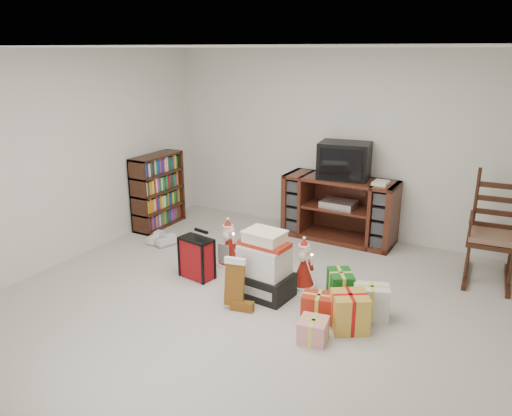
{
  "coord_description": "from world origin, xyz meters",
  "views": [
    {
      "loc": [
        2.3,
        -3.92,
        2.49
      ],
      "look_at": [
        -0.24,
        0.6,
        0.83
      ],
      "focal_mm": 35.0,
      "sensor_mm": 36.0,
      "label": 1
    }
  ],
  "objects_px": {
    "bookshelf": "(158,192)",
    "crt_television": "(344,160)",
    "rocking_chair": "(492,242)",
    "teddy_bear": "(267,285)",
    "mrs_claus_figurine": "(228,247)",
    "gift_pile": "(264,268)",
    "sneaker_pair": "(162,241)",
    "red_suitcase": "(197,258)",
    "santa_figurine": "(303,268)",
    "gift_cluster": "(334,307)",
    "tv_stand": "(339,209)"
  },
  "relations": [
    {
      "from": "tv_stand",
      "to": "red_suitcase",
      "type": "distance_m",
      "value": 2.17
    },
    {
      "from": "rocking_chair",
      "to": "bookshelf",
      "type": "bearing_deg",
      "value": -178.4
    },
    {
      "from": "tv_stand",
      "to": "mrs_claus_figurine",
      "type": "relative_size",
      "value": 2.56
    },
    {
      "from": "bookshelf",
      "to": "gift_pile",
      "type": "relative_size",
      "value": 1.5
    },
    {
      "from": "mrs_claus_figurine",
      "to": "sneaker_pair",
      "type": "xyz_separation_m",
      "value": [
        -1.13,
        0.13,
        -0.18
      ]
    },
    {
      "from": "gift_cluster",
      "to": "crt_television",
      "type": "distance_m",
      "value": 2.39
    },
    {
      "from": "rocking_chair",
      "to": "red_suitcase",
      "type": "bearing_deg",
      "value": -154.84
    },
    {
      "from": "teddy_bear",
      "to": "bookshelf",
      "type": "bearing_deg",
      "value": 153.45
    },
    {
      "from": "teddy_bear",
      "to": "sneaker_pair",
      "type": "xyz_separation_m",
      "value": [
        -1.94,
        0.65,
        -0.11
      ]
    },
    {
      "from": "bookshelf",
      "to": "mrs_claus_figurine",
      "type": "relative_size",
      "value": 1.8
    },
    {
      "from": "bookshelf",
      "to": "crt_television",
      "type": "relative_size",
      "value": 1.49
    },
    {
      "from": "santa_figurine",
      "to": "crt_television",
      "type": "distance_m",
      "value": 1.82
    },
    {
      "from": "bookshelf",
      "to": "red_suitcase",
      "type": "bearing_deg",
      "value": -37.61
    },
    {
      "from": "tv_stand",
      "to": "crt_television",
      "type": "bearing_deg",
      "value": 36.65
    },
    {
      "from": "bookshelf",
      "to": "rocking_chair",
      "type": "relative_size",
      "value": 0.83
    },
    {
      "from": "gift_pile",
      "to": "sneaker_pair",
      "type": "distance_m",
      "value": 1.99
    },
    {
      "from": "rocking_chair",
      "to": "teddy_bear",
      "type": "relative_size",
      "value": 3.55
    },
    {
      "from": "gift_pile",
      "to": "crt_television",
      "type": "relative_size",
      "value": 1.0
    },
    {
      "from": "bookshelf",
      "to": "gift_cluster",
      "type": "height_order",
      "value": "bookshelf"
    },
    {
      "from": "santa_figurine",
      "to": "gift_cluster",
      "type": "bearing_deg",
      "value": -42.05
    },
    {
      "from": "rocking_chair",
      "to": "sneaker_pair",
      "type": "relative_size",
      "value": 3.53
    },
    {
      "from": "bookshelf",
      "to": "red_suitcase",
      "type": "xyz_separation_m",
      "value": [
        1.51,
        -1.17,
        -0.27
      ]
    },
    {
      "from": "gift_pile",
      "to": "mrs_claus_figurine",
      "type": "xyz_separation_m",
      "value": [
        -0.75,
        0.47,
        -0.08
      ]
    },
    {
      "from": "teddy_bear",
      "to": "crt_television",
      "type": "xyz_separation_m",
      "value": [
        0.06,
        2.01,
        0.94
      ]
    },
    {
      "from": "red_suitcase",
      "to": "santa_figurine",
      "type": "relative_size",
      "value": 0.98
    },
    {
      "from": "gift_pile",
      "to": "santa_figurine",
      "type": "bearing_deg",
      "value": 58.97
    },
    {
      "from": "tv_stand",
      "to": "gift_cluster",
      "type": "xyz_separation_m",
      "value": [
        0.73,
        -2.06,
        -0.28
      ]
    },
    {
      "from": "gift_pile",
      "to": "santa_figurine",
      "type": "xyz_separation_m",
      "value": [
        0.28,
        0.38,
        -0.09
      ]
    },
    {
      "from": "rocking_chair",
      "to": "teddy_bear",
      "type": "height_order",
      "value": "rocking_chair"
    },
    {
      "from": "gift_cluster",
      "to": "crt_television",
      "type": "height_order",
      "value": "crt_television"
    },
    {
      "from": "gift_pile",
      "to": "gift_cluster",
      "type": "height_order",
      "value": "gift_pile"
    },
    {
      "from": "red_suitcase",
      "to": "gift_cluster",
      "type": "height_order",
      "value": "red_suitcase"
    },
    {
      "from": "mrs_claus_figurine",
      "to": "sneaker_pair",
      "type": "relative_size",
      "value": 1.63
    },
    {
      "from": "rocking_chair",
      "to": "mrs_claus_figurine",
      "type": "distance_m",
      "value": 2.99
    },
    {
      "from": "bookshelf",
      "to": "red_suitcase",
      "type": "relative_size",
      "value": 1.89
    },
    {
      "from": "rocking_chair",
      "to": "teddy_bear",
      "type": "distance_m",
      "value": 2.59
    },
    {
      "from": "mrs_claus_figurine",
      "to": "bookshelf",
      "type": "bearing_deg",
      "value": 156.94
    },
    {
      "from": "red_suitcase",
      "to": "santa_figurine",
      "type": "distance_m",
      "value": 1.2
    },
    {
      "from": "tv_stand",
      "to": "crt_television",
      "type": "xyz_separation_m",
      "value": [
        0.02,
        0.02,
        0.66
      ]
    },
    {
      "from": "tv_stand",
      "to": "bookshelf",
      "type": "xyz_separation_m",
      "value": [
        -2.48,
        -0.77,
        0.08
      ]
    },
    {
      "from": "santa_figurine",
      "to": "crt_television",
      "type": "height_order",
      "value": "crt_television"
    },
    {
      "from": "rocking_chair",
      "to": "gift_cluster",
      "type": "xyz_separation_m",
      "value": [
        -1.18,
        -1.75,
        -0.29
      ]
    },
    {
      "from": "rocking_chair",
      "to": "red_suitcase",
      "type": "xyz_separation_m",
      "value": [
        -2.87,
        -1.63,
        -0.19
      ]
    },
    {
      "from": "teddy_bear",
      "to": "mrs_claus_figurine",
      "type": "relative_size",
      "value": 0.61
    },
    {
      "from": "mrs_claus_figurine",
      "to": "sneaker_pair",
      "type": "height_order",
      "value": "mrs_claus_figurine"
    },
    {
      "from": "tv_stand",
      "to": "gift_pile",
      "type": "xyz_separation_m",
      "value": [
        -0.1,
        -1.94,
        -0.12
      ]
    },
    {
      "from": "gift_pile",
      "to": "santa_figurine",
      "type": "height_order",
      "value": "gift_pile"
    },
    {
      "from": "tv_stand",
      "to": "santa_figurine",
      "type": "height_order",
      "value": "tv_stand"
    },
    {
      "from": "rocking_chair",
      "to": "crt_television",
      "type": "distance_m",
      "value": 2.02
    },
    {
      "from": "rocking_chair",
      "to": "mrs_claus_figurine",
      "type": "height_order",
      "value": "rocking_chair"
    }
  ]
}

